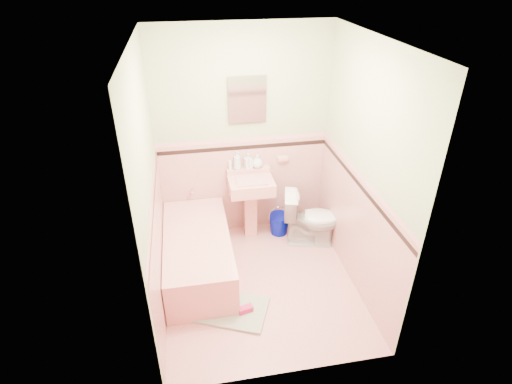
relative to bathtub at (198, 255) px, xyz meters
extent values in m
plane|color=pink|center=(0.63, -0.33, -0.23)|extent=(2.20, 2.20, 0.00)
plane|color=white|center=(0.63, -0.33, 2.27)|extent=(2.20, 2.20, 0.00)
plane|color=beige|center=(0.63, 0.77, 1.02)|extent=(2.50, 0.00, 2.50)
plane|color=beige|center=(0.63, -1.43, 1.02)|extent=(2.50, 0.00, 2.50)
plane|color=beige|center=(-0.37, -0.33, 1.02)|extent=(0.00, 2.50, 2.50)
plane|color=beige|center=(1.63, -0.33, 1.02)|extent=(0.00, 2.50, 2.50)
plane|color=pink|center=(0.63, 0.76, 0.38)|extent=(2.00, 0.00, 2.00)
plane|color=pink|center=(0.63, -1.42, 0.38)|extent=(2.00, 0.00, 2.00)
plane|color=pink|center=(-0.36, -0.33, 0.38)|extent=(0.00, 2.20, 2.20)
plane|color=pink|center=(1.62, -0.33, 0.38)|extent=(0.00, 2.20, 2.20)
plane|color=black|center=(0.63, 0.75, 0.90)|extent=(2.00, 0.00, 2.00)
plane|color=black|center=(0.63, -1.41, 0.90)|extent=(2.00, 0.00, 2.00)
plane|color=black|center=(-0.35, -0.33, 0.89)|extent=(0.00, 2.20, 2.20)
plane|color=black|center=(1.61, -0.33, 0.89)|extent=(0.00, 2.20, 2.20)
plane|color=pink|center=(0.63, 0.75, 0.99)|extent=(2.00, 0.00, 2.00)
plane|color=pink|center=(0.63, -1.41, 0.99)|extent=(2.00, 0.00, 2.00)
plane|color=pink|center=(-0.35, -0.33, 1.00)|extent=(0.00, 2.20, 2.20)
plane|color=pink|center=(1.61, -0.33, 1.00)|extent=(0.00, 2.20, 2.20)
cube|color=pink|center=(0.00, 0.00, 0.00)|extent=(0.70, 1.50, 0.45)
cylinder|color=silver|center=(0.00, 0.72, 0.41)|extent=(0.04, 0.12, 0.04)
cylinder|color=silver|center=(0.68, 0.67, 0.72)|extent=(0.02, 0.02, 0.10)
cube|color=white|center=(0.68, 0.74, 1.47)|extent=(0.38, 0.04, 0.48)
cube|color=pink|center=(1.10, 0.73, 0.72)|extent=(0.12, 0.07, 0.04)
imported|color=#B2B2B2|center=(0.55, 0.71, 0.76)|extent=(0.11, 0.11, 0.23)
imported|color=#B2B2B2|center=(0.68, 0.71, 0.74)|extent=(0.10, 0.11, 0.19)
imported|color=#B2B2B2|center=(0.79, 0.71, 0.73)|extent=(0.17, 0.17, 0.17)
cylinder|color=white|center=(0.46, 0.71, 0.70)|extent=(0.04, 0.04, 0.12)
imported|color=white|center=(1.37, 0.30, 0.11)|extent=(0.73, 0.52, 0.67)
cube|color=gray|center=(0.26, -0.65, -0.21)|extent=(0.85, 0.72, 0.03)
cube|color=#BF1E59|center=(0.41, -0.72, -0.17)|extent=(0.16, 0.10, 0.06)
camera|label=1|loc=(0.00, -3.57, 2.85)|focal=28.70mm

